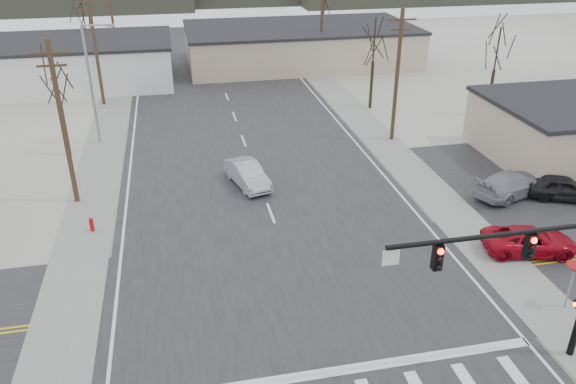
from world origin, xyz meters
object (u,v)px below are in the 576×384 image
sedan_crossing (247,174)px  car_parked_red (530,241)px  car_parked_silver (513,184)px  car_parked_dark_a (563,188)px  car_far_b (151,49)px  car_far_a (222,57)px  fire_hydrant (92,225)px  traffic_signal_mast (552,264)px

sedan_crossing → car_parked_red: bearing=-54.8°
car_parked_silver → car_parked_dark_a: bearing=-131.6°
car_far_b → car_parked_dark_a: car_parked_dark_a is taller
car_far_a → car_far_b: car_far_a is taller
sedan_crossing → car_parked_red: (13.34, -11.10, -0.10)m
fire_hydrant → sedan_crossing: bearing=23.8°
sedan_crossing → car_parked_silver: bearing=-31.9°
fire_hydrant → car_far_b: (2.82, 44.38, 0.20)m
traffic_signal_mast → car_far_b: traffic_signal_mast is taller
car_parked_red → car_parked_silver: size_ratio=0.90×
car_far_b → car_parked_silver: size_ratio=0.65×
car_parked_silver → car_far_b: bearing=6.9°
car_parked_red → car_parked_silver: (2.80, 6.19, 0.11)m
car_far_b → car_parked_red: 55.06m
fire_hydrant → car_parked_red: (22.75, -6.95, 0.25)m
traffic_signal_mast → sedan_crossing: 20.67m
fire_hydrant → car_far_b: bearing=86.4°
sedan_crossing → car_parked_silver: 16.87m
fire_hydrant → car_parked_red: 23.79m
car_parked_silver → car_far_a: bearing=0.8°
car_far_a → car_parked_silver: (14.44, -38.30, 0.08)m
car_far_b → car_parked_silver: (22.73, -45.14, 0.17)m
car_far_a → car_far_b: size_ratio=1.34×
traffic_signal_mast → car_far_b: (-15.27, 58.59, -4.03)m
car_far_b → car_far_a: bearing=-32.7°
car_parked_dark_a → car_parked_red: bearing=156.1°
sedan_crossing → car_far_a: (1.70, 33.40, -0.07)m
traffic_signal_mast → car_parked_red: traffic_signal_mast is taller
car_parked_dark_a → car_far_a: bearing=47.6°
car_parked_red → car_parked_dark_a: (5.60, 5.07, 0.08)m
car_parked_red → car_parked_dark_a: car_parked_dark_a is taller
car_far_b → fire_hydrant: bearing=-86.8°
sedan_crossing → car_far_a: bearing=72.1°
car_far_a → car_far_b: (-8.28, 6.83, -0.09)m
traffic_signal_mast → car_far_b: bearing=104.6°
fire_hydrant → car_parked_silver: (25.55, -0.76, 0.37)m
car_far_a → car_parked_silver: bearing=126.7°
fire_hydrant → sedan_crossing: size_ratio=0.19×
fire_hydrant → car_far_b: size_ratio=0.25×
traffic_signal_mast → car_parked_red: (4.66, 7.26, -3.97)m
car_parked_dark_a → car_parked_silver: size_ratio=0.82×
traffic_signal_mast → car_parked_dark_a: size_ratio=2.03×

